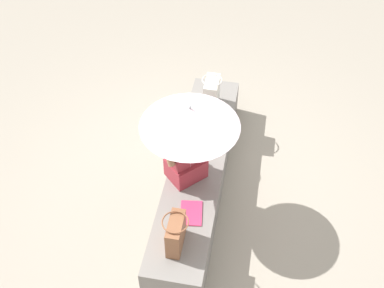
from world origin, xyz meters
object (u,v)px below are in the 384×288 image
(parasol, at_px, (190,117))
(tote_bag_canvas, at_px, (212,93))
(magazine, at_px, (191,213))
(person_seated, at_px, (186,148))
(handbag_black, at_px, (196,126))
(shoulder_bag_spare, at_px, (176,233))

(parasol, relative_size, tote_bag_canvas, 2.61)
(parasol, height_order, magazine, parasol)
(person_seated, height_order, parasol, parasol)
(person_seated, relative_size, tote_bag_canvas, 2.38)
(handbag_black, xyz_separation_m, tote_bag_canvas, (-0.52, 0.09, 0.04))
(tote_bag_canvas, bearing_deg, parasol, -1.42)
(shoulder_bag_spare, relative_size, magazine, 1.19)
(parasol, bearing_deg, shoulder_bag_spare, 0.84)
(handbag_black, xyz_separation_m, magazine, (1.01, 0.14, -0.14))
(person_seated, xyz_separation_m, parasol, (0.07, 0.06, 0.47))
(handbag_black, bearing_deg, person_seated, 0.49)
(magazine, bearing_deg, handbag_black, -179.84)
(magazine, bearing_deg, shoulder_bag_spare, -19.11)
(parasol, bearing_deg, tote_bag_canvas, 178.58)
(tote_bag_canvas, distance_m, shoulder_bag_spare, 1.87)
(handbag_black, distance_m, magazine, 1.03)
(handbag_black, relative_size, tote_bag_canvas, 0.79)
(shoulder_bag_spare, bearing_deg, person_seated, -175.23)
(parasol, height_order, shoulder_bag_spare, parasol)
(handbag_black, xyz_separation_m, shoulder_bag_spare, (1.36, 0.07, 0.02))
(person_seated, xyz_separation_m, magazine, (0.45, 0.14, -0.38))
(handbag_black, bearing_deg, magazine, 7.89)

